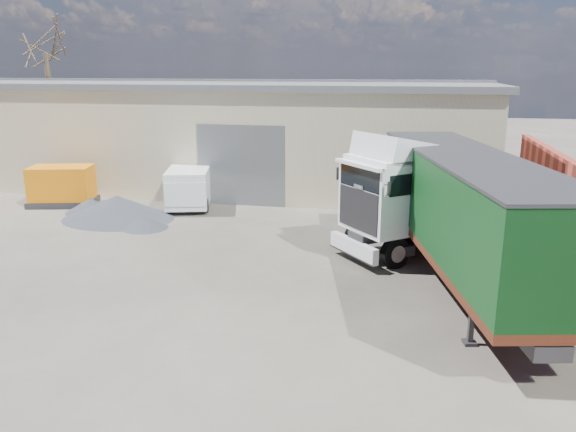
% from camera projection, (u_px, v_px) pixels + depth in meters
% --- Properties ---
extents(ground, '(120.00, 120.00, 0.00)m').
position_uv_depth(ground, '(210.00, 292.00, 15.54)').
color(ground, black).
rests_on(ground, ground).
extents(warehouse, '(30.60, 12.60, 5.42)m').
position_uv_depth(warehouse, '(203.00, 130.00, 31.18)').
color(warehouse, beige).
rests_on(warehouse, ground).
extents(bare_tree, '(4.00, 4.00, 9.60)m').
position_uv_depth(bare_tree, '(44.00, 37.00, 35.99)').
color(bare_tree, '#382B21').
rests_on(bare_tree, ground).
extents(tractor_unit, '(6.03, 5.59, 4.07)m').
position_uv_depth(tractor_unit, '(404.00, 204.00, 18.35)').
color(tractor_unit, black).
rests_on(tractor_unit, ground).
extents(box_trailer, '(4.78, 11.52, 3.75)m').
position_uv_depth(box_trailer, '(464.00, 207.00, 15.59)').
color(box_trailer, '#2D2D30').
rests_on(box_trailer, ground).
extents(panel_van, '(2.79, 4.59, 1.75)m').
position_uv_depth(panel_van, '(190.00, 186.00, 25.10)').
color(panel_van, black).
rests_on(panel_van, ground).
extents(orange_skip, '(3.17, 2.42, 1.76)m').
position_uv_depth(orange_skip, '(62.00, 188.00, 25.25)').
color(orange_skip, '#2D2D30').
rests_on(orange_skip, ground).
extents(gravel_heap, '(5.49, 4.90, 0.98)m').
position_uv_depth(gravel_heap, '(116.00, 208.00, 22.99)').
color(gravel_heap, black).
rests_on(gravel_heap, ground).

